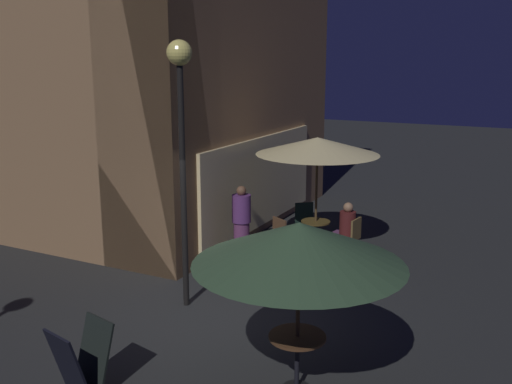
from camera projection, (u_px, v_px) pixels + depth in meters
The scene contains 13 objects.
ground_plane at pixel (213, 318), 9.35m from camera, with size 60.00×60.00×0.00m, color #272828.
cafe_building at pixel (145, 35), 12.97m from camera, with size 7.75×7.75×9.18m.
street_lamp_near_corner at pixel (181, 107), 9.11m from camera, with size 0.40×0.40×4.36m.
menu_sandwich_board at pixel (81, 360), 7.12m from camera, with size 0.76×0.68×0.91m.
cafe_table_0 at pixel (297, 352), 7.17m from camera, with size 0.71×0.71×0.76m.
cafe_table_1 at pixel (315, 232), 12.33m from camera, with size 0.62×0.62×0.72m.
patio_umbrella_0 at pixel (299, 244), 6.85m from camera, with size 2.57×2.57×2.21m.
patio_umbrella_1 at pixel (317, 146), 11.91m from camera, with size 2.56×2.56×2.50m.
cafe_chair_0 at pixel (283, 235), 11.87m from camera, with size 0.59×0.59×0.91m.
cafe_chair_1 at pixel (351, 235), 11.86m from camera, with size 0.47×0.47×0.91m.
cafe_chair_2 at pixel (305, 219), 13.06m from camera, with size 0.59×0.59×0.91m.
patron_seated_0 at pixel (345, 227), 11.91m from camera, with size 0.37×0.53×1.23m.
patron_standing_1 at pixel (241, 226), 11.58m from camera, with size 0.38×0.38×1.63m.
Camera 1 is at (-7.40, -4.54, 4.09)m, focal length 40.74 mm.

